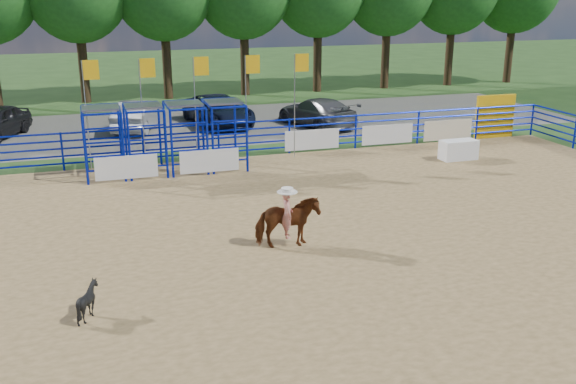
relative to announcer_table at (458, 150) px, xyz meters
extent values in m
plane|color=#2E4E1F|center=(-9.24, -7.01, -0.41)|extent=(120.00, 120.00, 0.00)
cube|color=#A38551|center=(-9.24, -7.01, -0.40)|extent=(30.00, 20.00, 0.02)
cube|color=slate|center=(-9.24, 9.99, -0.41)|extent=(40.00, 10.00, 0.01)
cube|color=white|center=(0.00, 0.00, 0.00)|extent=(1.49, 0.71, 0.79)
imported|color=brown|center=(-9.38, -6.81, 0.31)|extent=(1.74, 0.93, 1.41)
imported|color=#AA2318|center=(-9.38, -6.81, 1.17)|extent=(0.35, 0.49, 1.27)
cylinder|color=white|center=(-9.38, -6.81, 1.84)|extent=(0.54, 0.54, 0.12)
imported|color=black|center=(-14.51, -9.26, -0.01)|extent=(0.87, 0.82, 0.77)
imported|color=gray|center=(-11.86, 9.76, 0.33)|extent=(2.98, 4.69, 1.46)
imported|color=black|center=(-7.87, 9.85, 0.33)|extent=(3.22, 5.60, 1.47)
imported|color=#555557|center=(-3.20, 8.08, 0.30)|extent=(3.38, 5.22, 1.41)
cube|color=white|center=(-13.04, 0.76, 0.14)|extent=(2.20, 0.04, 0.85)
cube|color=white|center=(-10.04, 0.76, 0.14)|extent=(2.20, 0.04, 0.85)
cube|color=white|center=(-5.24, 2.95, 0.14)|extent=(2.40, 0.04, 0.85)
cube|color=white|center=(-1.74, 2.95, 0.14)|extent=(2.40, 0.04, 0.85)
cube|color=beige|center=(1.26, 2.95, 0.14)|extent=(2.40, 0.04, 0.90)
cube|color=#E0A30B|center=(3.76, 3.09, 0.59)|extent=(2.00, 0.12, 2.00)
cylinder|color=#3F2B19|center=(-14.24, 18.99, 1.99)|extent=(0.56, 0.56, 4.80)
cylinder|color=#3F2B19|center=(-9.24, 18.99, 1.99)|extent=(0.56, 0.56, 4.80)
cylinder|color=#3F2B19|center=(-4.24, 18.99, 1.99)|extent=(0.56, 0.56, 4.80)
cylinder|color=#3F2B19|center=(0.76, 18.99, 1.99)|extent=(0.56, 0.56, 4.80)
cylinder|color=#3F2B19|center=(5.76, 18.99, 1.99)|extent=(0.56, 0.56, 4.80)
cylinder|color=#3F2B19|center=(10.76, 18.99, 1.99)|extent=(0.56, 0.56, 4.80)
cylinder|color=#3F2B19|center=(15.76, 18.99, 1.99)|extent=(0.56, 0.56, 4.80)
camera|label=1|loc=(-14.11, -22.03, 6.20)|focal=40.00mm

